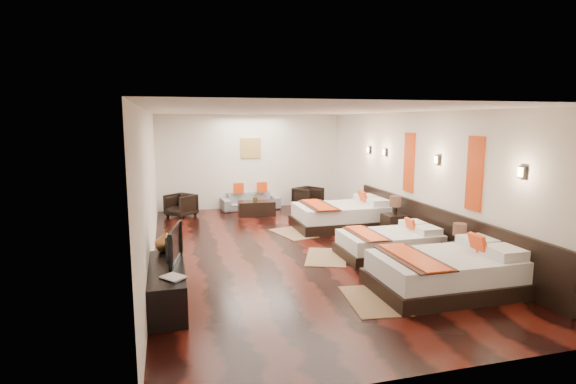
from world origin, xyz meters
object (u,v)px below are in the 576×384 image
object	(u,v)px
coffee_table	(257,208)
figurine	(166,241)
nightstand_b	(395,223)
tv	(169,245)
armchair_left	(181,205)
bed_near	(448,272)
bed_mid	(390,244)
sofa	(250,201)
bed_far	(343,215)
table_plant	(256,197)
nightstand_a	(458,254)
tv_console	(167,286)
book	(166,280)
armchair_right	(308,198)

from	to	relation	value
coffee_table	figurine	bearing A→B (deg)	-116.40
nightstand_b	tv	world-z (taller)	tv
nightstand_b	armchair_left	world-z (taller)	nightstand_b
bed_near	bed_mid	size ratio (longest dim) A/B	1.19
sofa	bed_far	bearing A→B (deg)	-63.30
sofa	table_plant	world-z (taller)	table_plant
nightstand_a	sofa	size ratio (longest dim) A/B	0.49
bed_far	nightstand_b	xyz separation A→B (m)	(0.75, -1.22, 0.03)
sofa	bed_near	bearing A→B (deg)	-80.84
nightstand_b	tv_console	world-z (taller)	nightstand_b
bed_near	nightstand_b	distance (m)	3.17
bed_near	book	bearing A→B (deg)	179.77
bed_mid	tv	bearing A→B (deg)	-165.75
armchair_left	table_plant	size ratio (longest dim) A/B	2.62
nightstand_a	armchair_left	distance (m)	7.44
figurine	table_plant	xyz separation A→B (m)	(2.39, 4.82, -0.20)
nightstand_a	table_plant	size ratio (longest dim) A/B	3.20
tv	armchair_left	distance (m)	5.89
bed_mid	figurine	distance (m)	4.25
nightstand_b	figurine	distance (m)	5.24
bed_near	tv_console	world-z (taller)	bed_near
bed_far	armchair_right	size ratio (longest dim) A/B	3.24
nightstand_b	coffee_table	bearing A→B (deg)	128.29
nightstand_b	coffee_table	xyz separation A→B (m)	(-2.52, 3.20, -0.14)
armchair_left	sofa	bearing A→B (deg)	64.70
sofa	figurine	bearing A→B (deg)	-117.31
nightstand_b	sofa	bearing A→B (deg)	121.43
nightstand_b	coffee_table	world-z (taller)	nightstand_b
bed_near	tv	size ratio (longest dim) A/B	2.44
book	bed_mid	bearing A→B (deg)	23.65
bed_mid	coffee_table	world-z (taller)	bed_mid
nightstand_a	armchair_left	xyz separation A→B (m)	(-4.56, 5.87, 0.02)
bed_mid	table_plant	xyz separation A→B (m)	(-1.81, 4.36, 0.28)
armchair_right	coffee_table	distance (m)	1.76
figurine	coffee_table	world-z (taller)	figurine
bed_far	nightstand_a	bearing A→B (deg)	-78.00
nightstand_a	figurine	size ratio (longest dim) A/B	2.34
figurine	tv	bearing A→B (deg)	-85.17
sofa	armchair_right	bearing A→B (deg)	-18.02
tv_console	figurine	world-z (taller)	figurine
nightstand_a	tv	size ratio (longest dim) A/B	0.90
tv_console	table_plant	xyz separation A→B (m)	(2.39, 5.62, 0.26)
bed_mid	book	bearing A→B (deg)	-156.35
bed_near	armchair_right	distance (m)	6.81
nightstand_a	tv	world-z (taller)	tv
bed_mid	bed_far	size ratio (longest dim) A/B	0.82
tv_console	coffee_table	size ratio (longest dim) A/B	1.80
nightstand_b	figurine	size ratio (longest dim) A/B	2.65
nightstand_b	armchair_left	size ratio (longest dim) A/B	1.39
nightstand_a	armchair_right	distance (m)	6.08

